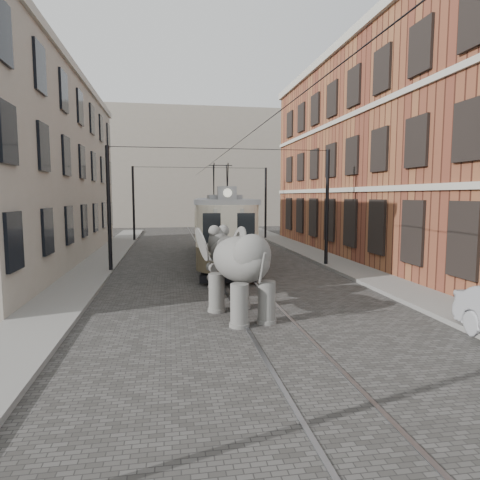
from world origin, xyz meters
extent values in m
plane|color=#43413E|center=(0.00, 0.00, 0.00)|extent=(120.00, 120.00, 0.00)
cube|color=slate|center=(6.00, 0.00, 0.07)|extent=(2.00, 60.00, 0.15)
cube|color=slate|center=(-6.50, 0.00, 0.07)|extent=(2.00, 60.00, 0.15)
cube|color=brown|center=(11.00, 9.00, 6.00)|extent=(8.00, 26.00, 12.00)
cube|color=gray|center=(-11.00, 10.00, 5.00)|extent=(7.00, 24.00, 10.00)
cube|color=gray|center=(0.00, 40.00, 7.00)|extent=(28.00, 10.00, 14.00)
camera|label=1|loc=(-2.79, -14.63, 3.67)|focal=31.54mm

